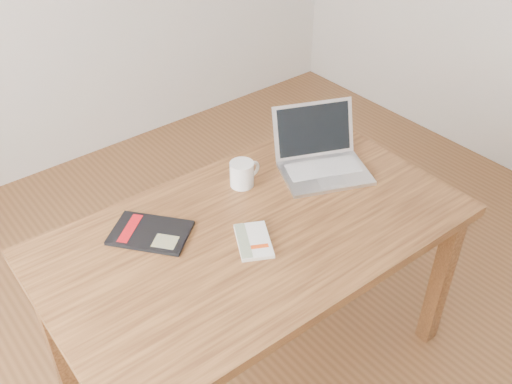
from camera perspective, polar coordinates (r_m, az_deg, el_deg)
room at (r=1.72m, az=3.31°, el=12.53°), size 4.04×4.04×2.70m
desk at (r=2.08m, az=-0.04°, el=-5.47°), size 1.52×0.89×0.75m
white_guidebook at (r=1.96m, az=-0.25°, el=-4.91°), size 0.18×0.21×0.02m
black_guidebook at (r=2.02m, az=-10.52°, el=-4.04°), size 0.31×0.32×0.01m
laptop at (r=2.31m, az=6.51°, el=3.48°), size 0.44×0.43×0.23m
coffee_mug at (r=2.20m, az=-1.35°, el=1.88°), size 0.13×0.09×0.10m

